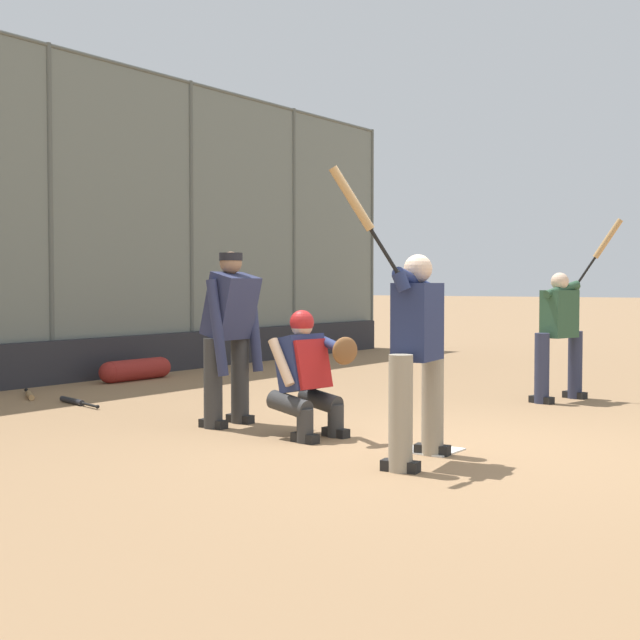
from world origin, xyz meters
TOP-DOWN VIEW (x-y plane):
  - ground_plane at (0.00, 0.00)m, footprint 160.00×160.00m
  - home_plate_marker at (0.00, 0.00)m, footprint 0.43×0.43m
  - batter_at_plate at (0.50, 0.14)m, footprint 1.10×0.60m
  - catcher_behind_plate at (0.07, -1.18)m, footprint 0.62×0.75m
  - umpire_home at (-0.03, -2.18)m, footprint 0.68×0.41m
  - batter_on_deck at (-3.62, -0.24)m, footprint 0.87×0.83m
  - spare_bat_near_backstop at (-0.25, -5.53)m, footprint 0.50×0.75m
  - spare_bat_third_base_side at (-0.16, -4.60)m, footprint 0.28×0.90m
  - equipment_bag_dugout_side at (-2.31, -5.90)m, footprint 1.26×0.30m

SIDE VIEW (x-z plane):
  - ground_plane at x=0.00m, z-range 0.00..0.00m
  - home_plate_marker at x=0.00m, z-range 0.00..0.01m
  - spare_bat_third_base_side at x=-0.16m, z-range 0.00..0.07m
  - spare_bat_near_backstop at x=-0.25m, z-range 0.00..0.07m
  - equipment_bag_dugout_side at x=-2.31m, z-range 0.00..0.30m
  - catcher_behind_plate at x=0.07m, z-range 0.02..1.15m
  - batter_on_deck at x=-3.62m, z-range -0.25..1.87m
  - batter_at_plate at x=0.50m, z-range -0.24..1.97m
  - umpire_home at x=-0.03m, z-range 0.06..1.73m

